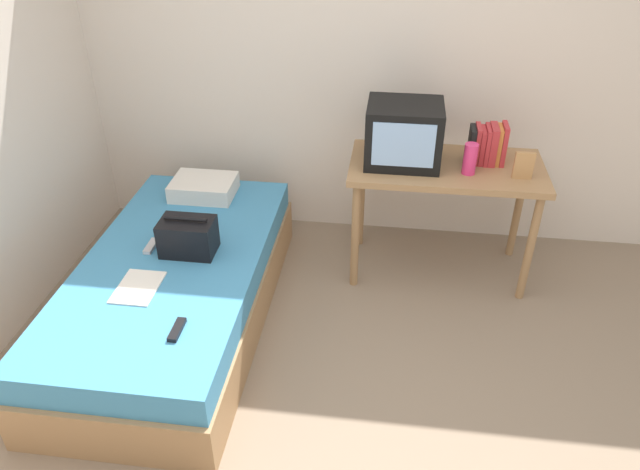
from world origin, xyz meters
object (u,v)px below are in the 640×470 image
Objects in this scene: desk at (445,179)px; book_row at (487,145)px; handbag at (188,237)px; bed at (176,291)px; tv at (404,134)px; remote_dark at (177,330)px; remote_silver at (151,246)px; water_bottle at (470,159)px; picture_frame at (524,166)px; magazine at (138,287)px; pillow at (204,187)px.

book_row is (0.23, 0.07, 0.21)m from desk.
handbag is at bearing -156.64° from book_row.
bed is 4.55× the size of tv.
remote_dark and remote_silver have the same top height.
water_bottle is 1.27× the size of remote_silver.
desk is (1.51, 0.73, 0.45)m from bed.
remote_silver is at bearing -158.94° from desk.
desk is 4.75× the size of book_row.
tv is 1.39m from handbag.
desk is 7.11× the size of picture_frame.
remote_dark is 1.08× the size of remote_silver.
tv is 0.51m from book_row.
remote_dark reaches higher than magazine.
magazine is 2.01× the size of remote_silver.
book_row is at bearing 24.71° from bed.
handbag is 1.92× the size of remote_dark.
remote_dark is (0.26, -1.31, -0.04)m from pillow.
tv reaches higher than remote_dark.
picture_frame is at bearing 17.43° from bed.
pillow is at bearing 176.14° from water_bottle.
magazine is 0.43m from remote_dark.
pillow is at bearing 101.28° from remote_dark.
book_row is at bearing 42.30° from remote_dark.
book_row is 1.50× the size of picture_frame.
remote_dark reaches higher than bed.
desk is 1.84m from remote_dark.
water_bottle is at bearing -41.25° from desk.
picture_frame is 0.40× the size of pillow.
tv reaches higher than magazine.
desk is 0.32m from book_row.
remote_dark is at bearing -43.59° from magazine.
book_row reaches higher than bed.
tv reaches higher than desk.
bed is 13.89× the size of remote_silver.
picture_frame is 1.13× the size of remote_silver.
book_row reaches higher than remote_silver.
water_bottle is 1.12× the size of picture_frame.
water_bottle is at bearing 21.22° from bed.
handbag is at bearing -155.59° from desk.
remote_dark is at bearing -127.50° from tv.
handbag is (0.08, 0.08, 0.33)m from bed.
water_bottle is (0.39, -0.11, -0.09)m from tv.
tv is 0.41m from water_bottle.
desk is 7.44× the size of remote_dark.
remote_silver is (-0.23, 0.01, -0.09)m from handbag.
desk is 3.87× the size of handbag.
picture_frame is (0.30, -0.03, -0.01)m from water_bottle.
desk is at bearing 162.86° from picture_frame.
desk is at bearing 32.33° from magazine.
picture_frame is 0.56× the size of magazine.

